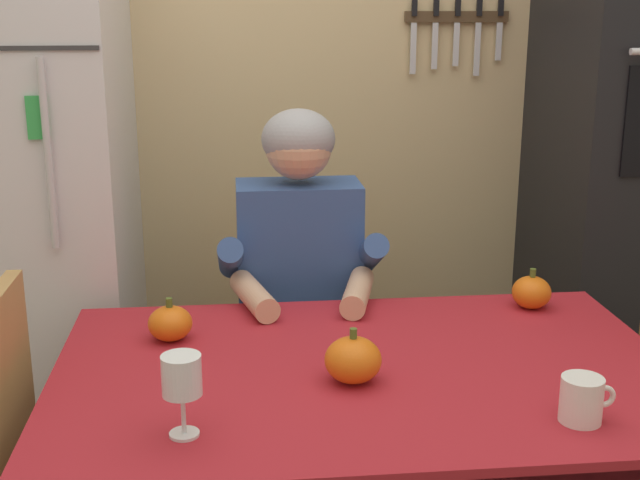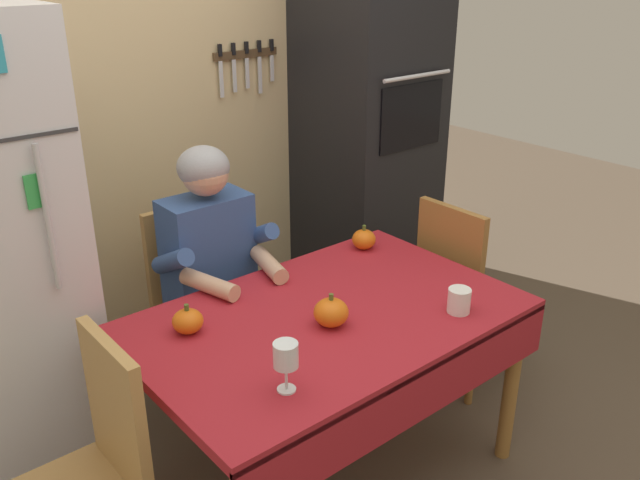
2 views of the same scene
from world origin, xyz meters
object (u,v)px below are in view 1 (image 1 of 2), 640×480
at_px(seated_person, 301,287).
at_px(chair_behind_person, 297,335).
at_px(wall_oven, 640,154).
at_px(dining_table, 367,406).
at_px(wine_glass, 182,378).
at_px(pumpkin_medium, 531,292).
at_px(coffee_mug, 582,399).
at_px(pumpkin_large, 170,323).
at_px(refrigerator, 17,217).
at_px(pumpkin_small, 353,360).

bearing_deg(seated_person, chair_behind_person, 90.00).
bearing_deg(wall_oven, seated_person, -164.49).
height_order(dining_table, chair_behind_person, chair_behind_person).
bearing_deg(wine_glass, dining_table, 32.65).
bearing_deg(pumpkin_medium, coffee_mug, -100.98).
height_order(dining_table, seated_person, seated_person).
height_order(pumpkin_large, pumpkin_medium, pumpkin_medium).
relative_size(coffee_mug, pumpkin_large, 1.03).
bearing_deg(chair_behind_person, pumpkin_large, -121.81).
bearing_deg(refrigerator, seated_person, -18.19).
bearing_deg(pumpkin_small, pumpkin_large, 145.61).
relative_size(dining_table, seated_person, 1.12).
bearing_deg(seated_person, wall_oven, 15.51).
height_order(wine_glass, pumpkin_medium, wine_glass).
xyz_separation_m(chair_behind_person, pumpkin_medium, (0.60, -0.43, 0.27)).
bearing_deg(wall_oven, refrigerator, -178.87).
height_order(dining_table, wine_glass, wine_glass).
bearing_deg(pumpkin_medium, refrigerator, 160.14).
distance_m(coffee_mug, wine_glass, 0.77).
bearing_deg(chair_behind_person, coffee_mug, -65.89).
bearing_deg(coffee_mug, pumpkin_small, 151.60).
xyz_separation_m(wine_glass, pumpkin_medium, (0.89, 0.61, -0.07)).
bearing_deg(pumpkin_small, coffee_mug, -28.40).
distance_m(coffee_mug, pumpkin_large, 0.97).
distance_m(dining_table, seated_person, 0.62).
xyz_separation_m(wall_oven, pumpkin_large, (-1.50, -0.69, -0.27)).
bearing_deg(seated_person, pumpkin_small, -84.80).
bearing_deg(coffee_mug, seated_person, 118.54).
bearing_deg(wine_glass, pumpkin_medium, 34.39).
xyz_separation_m(chair_behind_person, seated_person, (0.00, -0.19, 0.23)).
bearing_deg(pumpkin_medium, pumpkin_large, -172.32).
bearing_deg(coffee_mug, chair_behind_person, 114.11).
height_order(dining_table, pumpkin_medium, pumpkin_medium).
height_order(seated_person, pumpkin_medium, seated_person).
height_order(refrigerator, seated_person, refrigerator).
height_order(chair_behind_person, seated_person, seated_person).
height_order(chair_behind_person, pumpkin_small, chair_behind_person).
relative_size(refrigerator, coffee_mug, 16.27).
xyz_separation_m(dining_table, pumpkin_medium, (0.50, 0.36, 0.13)).
xyz_separation_m(refrigerator, pumpkin_small, (0.91, -0.93, -0.11)).
bearing_deg(wine_glass, refrigerator, 116.24).
distance_m(dining_table, coffee_mug, 0.48).
xyz_separation_m(dining_table, coffee_mug, (0.38, -0.27, 0.13)).
relative_size(refrigerator, wall_oven, 0.86).
relative_size(dining_table, chair_behind_person, 1.51).
xyz_separation_m(dining_table, seated_person, (-0.10, 0.60, 0.08)).
xyz_separation_m(wall_oven, pumpkin_small, (-1.09, -0.97, -0.26)).
distance_m(seated_person, pumpkin_medium, 0.65).
bearing_deg(pumpkin_large, chair_behind_person, 58.19).
bearing_deg(pumpkin_medium, seated_person, 157.83).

